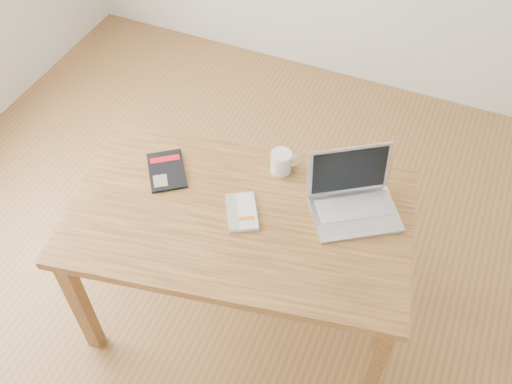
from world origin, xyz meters
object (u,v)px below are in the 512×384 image
at_px(coffee_mug, 282,162).
at_px(laptop, 353,198).
at_px(desk, 240,228).
at_px(white_guidebook, 242,212).
at_px(black_guidebook, 167,170).

bearing_deg(coffee_mug, laptop, -43.13).
distance_m(desk, laptop, 0.49).
relative_size(desk, white_guidebook, 6.71).
distance_m(desk, coffee_mug, 0.34).
bearing_deg(coffee_mug, white_guidebook, -131.83).
xyz_separation_m(white_guidebook, laptop, (0.40, 0.21, 0.04)).
distance_m(white_guidebook, black_guidebook, 0.41).
height_order(white_guidebook, coffee_mug, coffee_mug).
relative_size(white_guidebook, coffee_mug, 1.84).
xyz_separation_m(white_guidebook, coffee_mug, (0.06, 0.29, 0.04)).
xyz_separation_m(black_guidebook, laptop, (0.80, 0.13, 0.05)).
bearing_deg(laptop, desk, 175.33).
bearing_deg(laptop, white_guidebook, 174.56).
bearing_deg(coffee_mug, black_guidebook, 174.15).
bearing_deg(white_guidebook, coffee_mug, 48.44).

